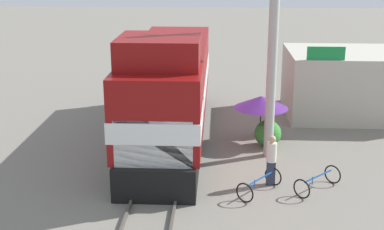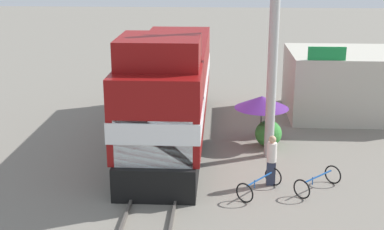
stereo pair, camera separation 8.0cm
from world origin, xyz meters
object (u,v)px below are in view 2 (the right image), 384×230
Objects in this scene: utility_pole at (274,38)px; bicycle_spare at (259,184)px; vendor_umbrella at (262,102)px; bicycle at (318,181)px; person_bystander at (272,158)px; locomotive at (170,92)px; billboard_sign at (326,68)px.

utility_pole is 5.08× the size of bicycle_spare.
vendor_umbrella is 5.18m from bicycle.
utility_pole is 5.59m from bicycle.
person_bystander is at bearing -150.17° from bicycle.
utility_pole is 4.65m from person_bystander.
person_bystander is (0.07, -4.29, -0.81)m from vendor_umbrella.
billboard_sign is at bearing 18.09° from locomotive.
person_bystander is at bearing -93.22° from utility_pole.
person_bystander reaches higher than bicycle.
bicycle is (5.45, -4.69, -1.82)m from locomotive.
vendor_umbrella is at bearing 98.72° from utility_pole.
billboard_sign reaches higher than bicycle.
utility_pole is 5.23× the size of bicycle.
billboard_sign is at bearing 65.95° from person_bystander.
bicycle_spare is (-0.44, -0.76, -0.64)m from person_bystander.
person_bystander is 0.99× the size of bicycle_spare.
vendor_umbrella is at bearing 153.82° from bicycle.
billboard_sign reaches higher than bicycle_spare.
utility_pole reaches higher than billboard_sign.
utility_pole is 4.97m from billboard_sign.
utility_pole reaches higher than bicycle_spare.
locomotive is 5.64× the size of vendor_umbrella.
utility_pole is at bearing -126.62° from billboard_sign.
locomotive is 7.25× the size of bicycle.
vendor_umbrella reaches higher than bicycle.
locomotive is 6.37m from bicycle_spare.
person_bystander is 1.02× the size of bicycle.
billboard_sign is 7.35m from person_bystander.
locomotive is at bearing 160.12° from utility_pole.
locomotive is 3.41× the size of billboard_sign.
person_bystander is (-0.16, -2.81, -3.71)m from utility_pole.
locomotive is 5.00m from utility_pole.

